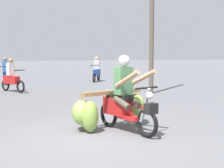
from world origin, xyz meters
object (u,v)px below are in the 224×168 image
Objects in this scene: motorbike_main_loaded at (114,106)px; utility_pole at (152,8)px; motorbike_distant_ahead_right at (97,71)px; motorbike_distant_ahead_left at (6,73)px; motorbike_distant_far_ahead at (12,78)px.

motorbike_main_loaded is 6.92m from utility_pole.
motorbike_distant_ahead_left is at bearing -178.56° from motorbike_distant_ahead_right.
motorbike_main_loaded reaches higher than motorbike_distant_ahead_right.
motorbike_distant_ahead_left is at bearing 133.15° from utility_pole.
motorbike_main_loaded is 11.54m from motorbike_distant_ahead_left.
motorbike_distant_far_ahead is 6.37m from utility_pole.
utility_pole is (3.26, 5.39, 2.87)m from motorbike_main_loaded.
utility_pole is at bearing -22.91° from motorbike_distant_far_ahead.
motorbike_distant_far_ahead is at bearing -85.85° from motorbike_distant_ahead_left.
motorbike_distant_ahead_right is at bearing 96.12° from utility_pole.
motorbike_distant_ahead_left is 4.90m from motorbike_distant_ahead_right.
motorbike_main_loaded is 1.33× the size of motorbike_distant_ahead_right.
motorbike_distant_ahead_left and motorbike_distant_ahead_right have the same top height.
utility_pole is at bearing -46.85° from motorbike_distant_ahead_left.
motorbike_main_loaded is at bearing -121.12° from utility_pole.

